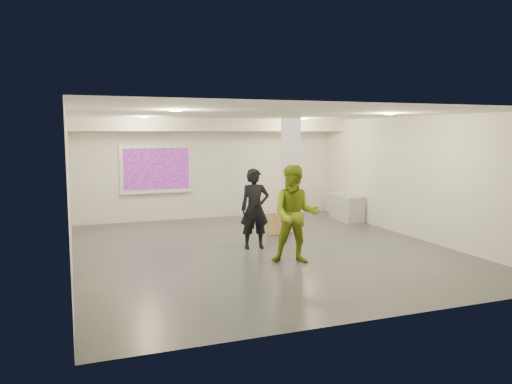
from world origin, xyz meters
name	(u,v)px	position (x,y,z in m)	size (l,w,h in m)	color
floor	(262,249)	(0.00, 0.00, 0.00)	(8.00, 9.00, 0.01)	#35383D
ceiling	(262,114)	(0.00, 0.00, 3.00)	(8.00, 9.00, 0.01)	white
wall_back	(209,169)	(0.00, 4.50, 1.50)	(8.00, 0.01, 3.00)	silver
wall_front	(381,214)	(0.00, -4.50, 1.50)	(8.00, 0.01, 3.00)	silver
wall_left	(69,190)	(-4.00, 0.00, 1.50)	(0.01, 9.00, 3.00)	silver
wall_right	(412,177)	(4.00, 0.00, 1.50)	(0.01, 9.00, 3.00)	silver
soffit_band	(213,125)	(0.00, 3.95, 2.82)	(8.00, 1.10, 0.36)	silver
downlight_nw	(144,117)	(-2.20, 2.50, 2.98)	(0.22, 0.22, 0.02)	#FFCC81
downlight_ne	(304,119)	(2.20, 2.50, 2.98)	(0.22, 0.22, 0.02)	#FFCC81
downlight_sw	(176,111)	(-2.20, -1.50, 2.98)	(0.22, 0.22, 0.02)	#FFCC81
downlight_se	(389,114)	(2.20, -1.50, 2.98)	(0.22, 0.22, 0.02)	#FFCC81
column	(291,174)	(1.50, 1.80, 1.50)	(0.52, 0.52, 3.00)	white
projection_screen	(157,169)	(-1.60, 4.45, 1.53)	(2.10, 0.13, 1.42)	white
credenza	(347,207)	(3.72, 2.64, 0.38)	(0.54, 1.30, 0.76)	#9DA0A3
papers_stack	(342,194)	(3.71, 2.88, 0.77)	(0.28, 0.36, 0.02)	silver
cardboard_back	(284,223)	(1.14, 1.41, 0.28)	(0.52, 0.05, 0.57)	#9C794B
cardboard_front	(275,225)	(0.87, 1.36, 0.26)	(0.47, 0.05, 0.51)	#9C794B
woman	(255,209)	(-0.12, 0.16, 0.90)	(0.66, 0.43, 1.81)	black
man	(295,214)	(0.20, -1.30, 0.98)	(0.96, 0.74, 1.97)	olive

